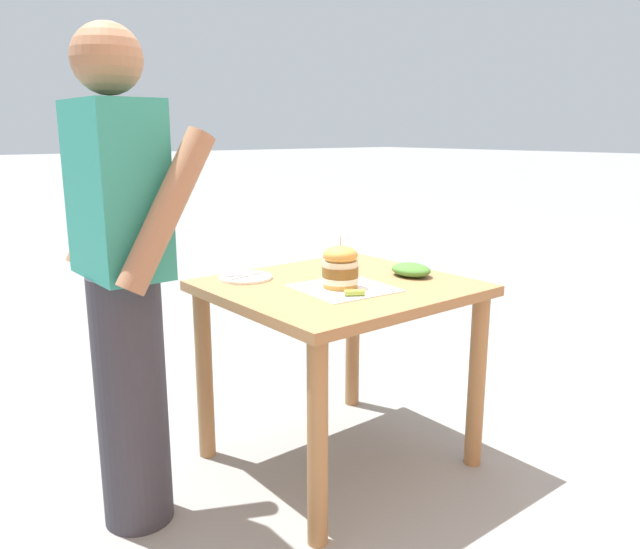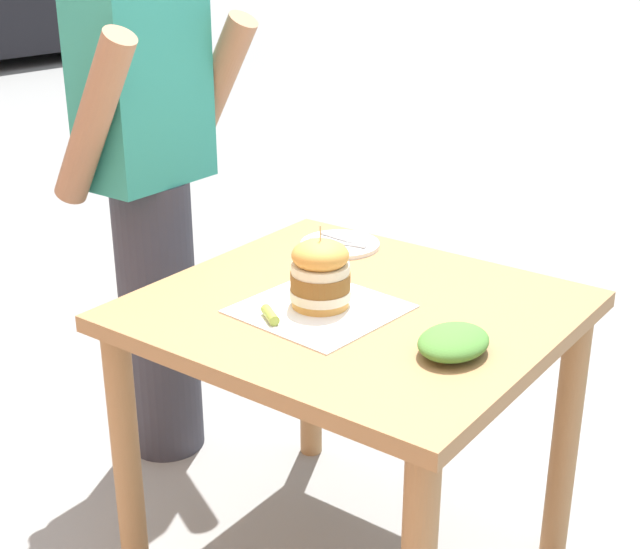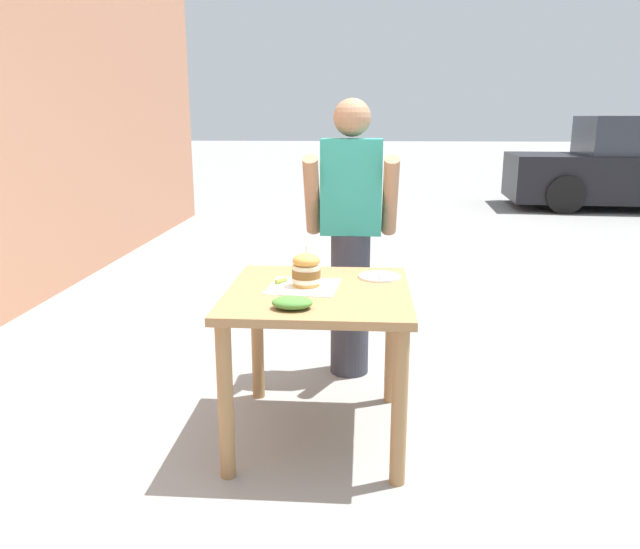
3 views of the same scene
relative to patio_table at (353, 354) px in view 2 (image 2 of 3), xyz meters
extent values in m
cube|color=#9E7247|center=(0.00, 0.00, 0.12)|extent=(0.88, 0.95, 0.04)
cylinder|color=#9E7247|center=(0.38, -0.42, -0.27)|extent=(0.07, 0.07, 0.73)
cylinder|color=#9E7247|center=(-0.38, 0.42, -0.27)|extent=(0.07, 0.07, 0.73)
cylinder|color=#9E7247|center=(0.38, 0.42, -0.27)|extent=(0.07, 0.07, 0.73)
cube|color=white|center=(-0.08, 0.04, 0.14)|extent=(0.36, 0.36, 0.00)
cylinder|color=gold|center=(-0.06, 0.05, 0.15)|extent=(0.13, 0.13, 0.02)
cylinder|color=beige|center=(-0.06, 0.05, 0.17)|extent=(0.14, 0.14, 0.02)
cylinder|color=brown|center=(-0.06, 0.05, 0.20)|extent=(0.14, 0.14, 0.04)
cylinder|color=beige|center=(-0.06, 0.05, 0.23)|extent=(0.14, 0.14, 0.02)
ellipsoid|color=gold|center=(-0.06, 0.05, 0.27)|extent=(0.13, 0.13, 0.07)
cylinder|color=#D1B77F|center=(-0.06, 0.05, 0.31)|extent=(0.00, 0.00, 0.05)
cylinder|color=#8EA83D|center=(-0.20, 0.10, 0.15)|extent=(0.06, 0.07, 0.02)
cylinder|color=white|center=(0.30, 0.25, 0.14)|extent=(0.22, 0.22, 0.01)
cylinder|color=silver|center=(0.29, 0.25, 0.15)|extent=(0.04, 0.17, 0.01)
cylinder|color=silver|center=(0.32, 0.25, 0.15)|extent=(0.03, 0.17, 0.01)
ellipsoid|color=#477F33|center=(-0.09, -0.32, 0.16)|extent=(0.18, 0.14, 0.05)
cylinder|color=#33333D|center=(0.14, 0.83, -0.19)|extent=(0.24, 0.24, 0.90)
cube|color=teal|center=(0.14, 0.83, 0.54)|extent=(0.36, 0.22, 0.56)
cylinder|color=#9E7051|center=(-0.09, 0.77, 0.49)|extent=(0.09, 0.34, 0.50)
cylinder|color=#9E7051|center=(0.37, 0.77, 0.49)|extent=(0.09, 0.34, 0.50)
cylinder|color=black|center=(6.17, 7.66, -0.32)|extent=(0.65, 0.26, 0.64)
cylinder|color=black|center=(6.28, 9.27, -0.32)|extent=(0.65, 0.26, 0.64)
camera|label=1|loc=(-1.83, 1.58, 0.73)|focal=35.00mm
camera|label=2|loc=(-1.60, -1.08, 0.99)|focal=50.00mm
camera|label=3|loc=(0.21, -2.90, 0.95)|focal=35.00mm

